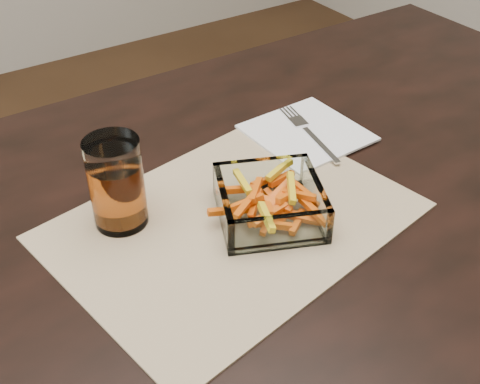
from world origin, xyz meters
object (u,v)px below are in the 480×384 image
fork (308,131)px  glass_bowl (270,205)px  tumbler (117,186)px  dining_table (233,275)px

fork → glass_bowl: bearing=-131.1°
glass_bowl → tumbler: tumbler is taller
dining_table → fork: 0.27m
dining_table → fork: bearing=28.5°
glass_bowl → fork: (0.17, 0.13, -0.02)m
glass_bowl → tumbler: 0.20m
glass_bowl → tumbler: (-0.17, 0.10, 0.04)m
glass_bowl → fork: size_ratio=0.96×
dining_table → fork: fork is taller
tumbler → fork: (0.34, 0.03, -0.05)m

